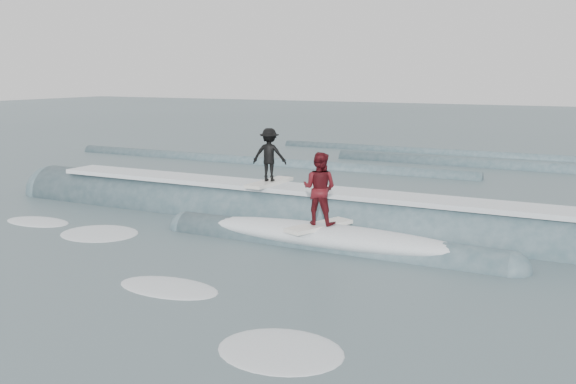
% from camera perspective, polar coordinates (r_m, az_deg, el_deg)
% --- Properties ---
extents(ground, '(160.00, 160.00, 0.00)m').
position_cam_1_polar(ground, '(16.22, -4.32, -5.36)').
color(ground, '#3C5357').
rests_on(ground, ground).
extents(breaking_wave, '(22.77, 3.79, 2.03)m').
position_cam_1_polar(breaking_wave, '(18.91, 1.66, -2.88)').
color(breaking_wave, '#35505A').
rests_on(breaking_wave, ground).
extents(surfer_black, '(1.16, 2.03, 1.71)m').
position_cam_1_polar(surfer_black, '(19.51, -1.66, 3.09)').
color(surfer_black, silver).
rests_on(surfer_black, ground).
extents(surfer_red, '(1.22, 2.07, 1.97)m').
position_cam_1_polar(surfer_red, '(16.45, 2.81, 0.04)').
color(surfer_red, white).
rests_on(surfer_red, ground).
extents(whitewater, '(12.88, 6.10, 0.10)m').
position_cam_1_polar(whitewater, '(15.89, -14.05, -6.00)').
color(whitewater, white).
rests_on(whitewater, ground).
extents(far_swells, '(35.98, 8.65, 0.80)m').
position_cam_1_polar(far_swells, '(32.20, 12.99, 2.37)').
color(far_swells, '#35505A').
rests_on(far_swells, ground).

